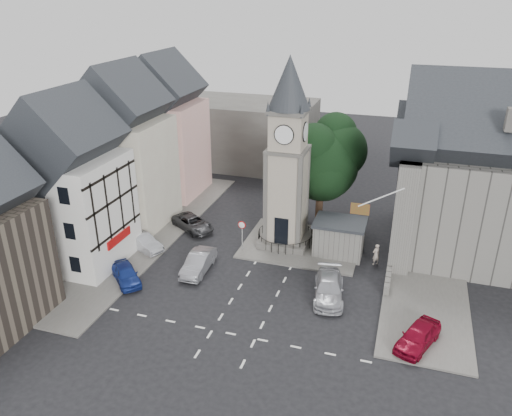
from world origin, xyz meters
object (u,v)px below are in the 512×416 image
(stone_shelter, at_px, (339,237))
(car_east_red, at_px, (418,336))
(clock_tower, at_px, (288,156))
(car_west_blue, at_px, (126,274))
(pedestrian, at_px, (376,254))

(stone_shelter, distance_m, car_east_red, 12.48)
(clock_tower, height_order, car_west_blue, clock_tower)
(stone_shelter, xyz_separation_m, car_west_blue, (-14.92, -9.45, -0.86))
(pedestrian, bearing_deg, stone_shelter, -55.79)
(clock_tower, xyz_separation_m, car_east_red, (11.50, -10.99, -7.40))
(clock_tower, bearing_deg, car_east_red, -43.70)
(car_west_blue, bearing_deg, pedestrian, -20.18)
(car_west_blue, relative_size, car_east_red, 0.95)
(stone_shelter, bearing_deg, pedestrian, -15.83)
(car_west_blue, distance_m, car_east_red, 21.64)
(car_east_red, xyz_separation_m, pedestrian, (-3.50, 9.59, 0.21))
(car_west_blue, bearing_deg, clock_tower, -0.92)
(clock_tower, relative_size, stone_shelter, 3.78)
(car_east_red, relative_size, pedestrian, 2.28)
(car_west_blue, bearing_deg, stone_shelter, -13.07)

